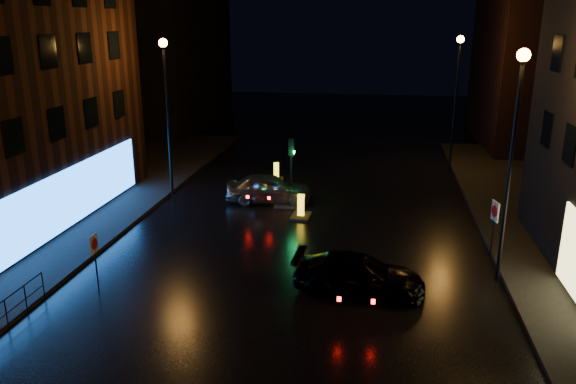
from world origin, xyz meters
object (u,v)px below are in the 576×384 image
bollard_near (301,212)px  road_sign_left (94,249)px  bollard_far (276,177)px  silver_hatchback (269,188)px  dark_sedan (359,275)px  traffic_signal (291,193)px  road_sign_right (495,216)px

bollard_near → road_sign_left: (-6.13, -8.71, 1.29)m
bollard_far → silver_hatchback: bearing=-95.7°
dark_sedan → bollard_far: bearing=25.0°
traffic_signal → dark_sedan: 10.55m
traffic_signal → dark_sedan: bearing=-68.0°
road_sign_right → silver_hatchback: bearing=-43.7°
traffic_signal → bollard_far: 4.24m
dark_sedan → road_sign_left: bearing=100.9°
bollard_near → bollard_far: 6.69m
traffic_signal → bollard_near: (0.84, -2.31, -0.25)m
bollard_near → road_sign_right: bearing=-21.6°
bollard_far → dark_sedan: bearing=-78.9°
bollard_near → traffic_signal: bearing=112.4°
road_sign_left → road_sign_right: 15.25m
dark_sedan → traffic_signal: bearing=25.3°
bollard_far → road_sign_right: (10.62, -9.94, 1.58)m
dark_sedan → bollard_far: 14.79m
bollard_far → road_sign_left: size_ratio=0.68×
road_sign_left → road_sign_right: bearing=16.1°
silver_hatchback → bollard_near: bearing=-143.8°
traffic_signal → silver_hatchback: traffic_signal is taller
bollard_near → bollard_far: bollard_near is taller
dark_sedan → bollard_near: size_ratio=3.38×
silver_hatchback → bollard_near: size_ratio=3.25×
road_sign_left → road_sign_right: size_ratio=0.85×
traffic_signal → bollard_near: 2.46m
traffic_signal → road_sign_right: 10.97m
dark_sedan → road_sign_right: (5.14, 3.78, 1.15)m
bollard_far → road_sign_left: road_sign_left is taller
silver_hatchback → bollard_far: silver_hatchback is taller
traffic_signal → dark_sedan: (3.95, -9.78, 0.17)m
traffic_signal → bollard_far: bearing=111.2°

